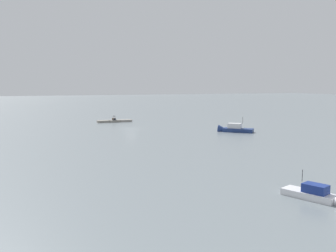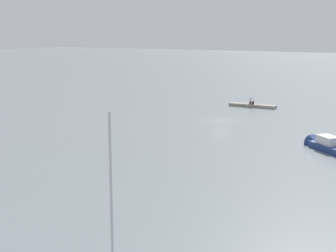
{
  "view_description": "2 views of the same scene",
  "coord_description": "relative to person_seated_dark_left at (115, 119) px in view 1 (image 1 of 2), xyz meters",
  "views": [
    {
      "loc": [
        22.44,
        83.8,
        10.55
      ],
      "look_at": [
        -0.43,
        23.22,
        3.18
      ],
      "focal_mm": 40.41,
      "sensor_mm": 36.0,
      "label": 1
    },
    {
      "loc": [
        -30.78,
        76.75,
        15.39
      ],
      "look_at": [
        -2.31,
        23.32,
        3.38
      ],
      "focal_mm": 52.93,
      "sensor_mm": 36.0,
      "label": 2
    }
  ],
  "objects": [
    {
      "name": "ground_plane",
      "position": [
        0.09,
        16.61,
        -0.84
      ],
      "size": [
        500.0,
        500.0,
        0.0
      ],
      "primitive_type": "plane",
      "color": "slate"
    },
    {
      "name": "seawall_pier",
      "position": [
        0.09,
        -0.13,
        -0.55
      ],
      "size": [
        9.39,
        1.87,
        0.58
      ],
      "color": "gray",
      "rests_on": "ground_plane"
    },
    {
      "name": "person_seated_dark_left",
      "position": [
        0.0,
        0.0,
        0.0
      ],
      "size": [
        0.48,
        0.66,
        0.73
      ],
      "rotation": [
        0.0,
        0.0,
        0.18
      ],
      "color": "#1E2333",
      "rests_on": "seawall_pier"
    },
    {
      "name": "person_seated_brown_right",
      "position": [
        0.56,
        -0.0,
        0.0
      ],
      "size": [
        0.48,
        0.66,
        0.73
      ],
      "rotation": [
        0.0,
        0.0,
        0.18
      ],
      "color": "#1E2333",
      "rests_on": "seawall_pier"
    },
    {
      "name": "umbrella_open_black",
      "position": [
        0.3,
        -0.13,
        0.85
      ],
      "size": [
        1.16,
        1.16,
        1.26
      ],
      "color": "black",
      "rests_on": "seawall_pier"
    },
    {
      "name": "motorboat_white_near",
      "position": [
        -1.97,
        74.17,
        -0.5
      ],
      "size": [
        3.8,
        5.94,
        3.2
      ],
      "rotation": [
        0.0,
        0.0,
        0.39
      ],
      "color": "silver",
      "rests_on": "ground_plane"
    },
    {
      "name": "motorboat_navy_mid",
      "position": [
        -19.42,
        29.02,
        -0.39
      ],
      "size": [
        7.08,
        6.79,
        4.22
      ],
      "rotation": [
        0.0,
        0.0,
        3.97
      ],
      "color": "navy",
      "rests_on": "ground_plane"
    }
  ]
}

